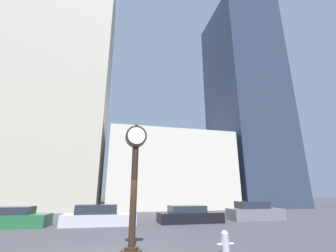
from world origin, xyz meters
The scene contains 9 objects.
building_tall_tower centered at (-8.96, 24.00, 17.24)m, with size 14.69×12.00×34.47m.
building_storefront_row centered at (7.68, 24.00, 5.07)m, with size 16.75×12.00×10.13m.
building_glass_modern centered at (21.92, 24.00, 17.78)m, with size 10.07×12.00×35.56m.
street_clock centered at (0.77, 0.08, 2.77)m, with size 0.84×0.75×4.76m.
car_green centered at (-5.84, 8.16, 0.52)m, with size 4.01×2.07×1.21m.
car_silver centered at (-0.74, 7.74, 0.55)m, with size 4.79×1.90×1.31m.
car_black centered at (5.52, 7.72, 0.49)m, with size 4.55×1.93×1.17m.
car_grey centered at (11.14, 8.12, 0.59)m, with size 4.31×1.79×1.40m.
fire_hydrant_near centered at (3.91, -0.88, 0.40)m, with size 0.62×0.27×0.78m.
Camera 1 is at (-0.04, -8.79, 2.04)m, focal length 24.00 mm.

